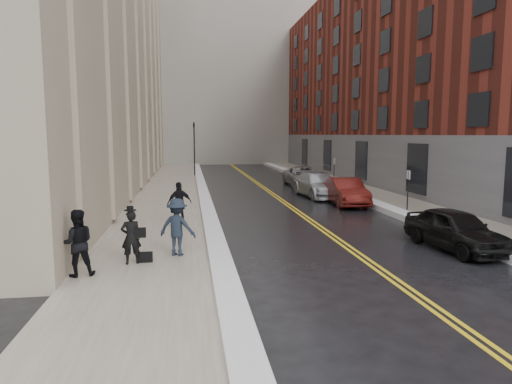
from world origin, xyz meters
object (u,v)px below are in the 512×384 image
object	(u,v)px
car_silver_near	(318,185)
pedestrian_a	(77,243)
car_maroon	(346,192)
car_silver_far	(304,176)
pedestrian_b	(177,227)
pedestrian_main	(131,237)
pedestrian_c	(180,203)
car_black	(455,229)

from	to	relation	value
car_silver_near	pedestrian_a	size ratio (longest dim) A/B	2.93
car_maroon	pedestrian_a	world-z (taller)	pedestrian_a
car_maroon	car_silver_far	size ratio (longest dim) A/B	0.86
car_silver_far	pedestrian_b	bearing A→B (deg)	-113.85
pedestrian_main	pedestrian_c	xyz separation A→B (m)	(1.32, 6.08, 0.10)
car_black	car_silver_far	distance (m)	20.37
pedestrian_main	pedestrian_a	distance (m)	1.66
car_black	car_silver_far	xyz separation A→B (m)	(-0.27, 20.37, 0.03)
pedestrian_a	pedestrian_b	xyz separation A→B (m)	(2.68, 1.79, -0.00)
car_maroon	car_silver_near	bearing A→B (deg)	102.74
car_maroon	pedestrian_b	distance (m)	13.95
pedestrian_a	pedestrian_b	distance (m)	3.22
car_black	pedestrian_b	distance (m)	9.62
car_black	car_maroon	distance (m)	10.50
pedestrian_main	car_silver_near	bearing A→B (deg)	-136.76
car_silver_far	pedestrian_b	size ratio (longest dim) A/B	2.93
pedestrian_b	pedestrian_a	bearing A→B (deg)	55.13
pedestrian_a	pedestrian_main	bearing A→B (deg)	-156.97
car_black	pedestrian_c	size ratio (longest dim) A/B	2.33
car_black	pedestrian_a	bearing A→B (deg)	-178.63
car_silver_near	car_silver_far	distance (m)	6.28
pedestrian_c	car_maroon	bearing A→B (deg)	-167.96
pedestrian_c	car_black	bearing A→B (deg)	134.20
car_maroon	pedestrian_a	bearing A→B (deg)	-131.15
car_black	pedestrian_main	bearing A→B (deg)	177.13
pedestrian_main	pedestrian_a	size ratio (longest dim) A/B	0.88
pedestrian_a	pedestrian_c	bearing A→B (deg)	-124.65
car_silver_near	pedestrian_c	distance (m)	12.36
pedestrian_b	pedestrian_c	bearing A→B (deg)	-68.36
pedestrian_b	pedestrian_main	bearing A→B (deg)	51.60
car_silver_far	pedestrian_c	bearing A→B (deg)	-121.15
pedestrian_b	pedestrian_c	size ratio (longest dim) A/B	1.01
car_black	car_maroon	bearing A→B (deg)	85.24
car_silver_near	pedestrian_c	bearing A→B (deg)	-139.92
car_maroon	pedestrian_main	size ratio (longest dim) A/B	2.88
pedestrian_c	car_silver_near	bearing A→B (deg)	-151.68
car_silver_near	car_black	bearing A→B (deg)	-91.18
car_black	car_maroon	world-z (taller)	car_maroon
car_silver_near	car_silver_far	xyz separation A→B (m)	(0.62, 6.25, -0.03)
pedestrian_c	pedestrian_b	bearing A→B (deg)	73.80
pedestrian_a	car_silver_far	bearing A→B (deg)	-132.78
pedestrian_main	pedestrian_a	xyz separation A→B (m)	(-1.32, -1.00, 0.11)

